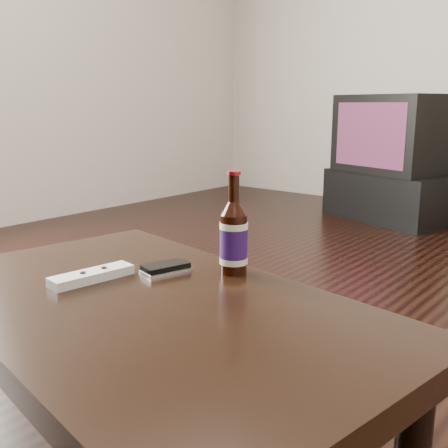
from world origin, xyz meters
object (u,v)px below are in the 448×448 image
Objects in this scene: tv_stand at (387,196)px; phone at (166,268)px; tv at (391,134)px; remote at (92,276)px; coffee_table at (147,324)px; beer_bottle at (234,238)px.

tv_stand is 6.78× the size of phone.
tv is 2.96m from remote.
tv is 3.00m from coffee_table.
beer_bottle is (0.03, 0.26, 0.14)m from coffee_table.
phone is 0.62× the size of remote.
coffee_table reaches higher than tv_stand.
tv reaches higher than coffee_table.
beer_bottle reaches higher than remote.
coffee_table is 0.20m from remote.
tv is at bearing 103.14° from coffee_table.
coffee_table is (0.68, -2.91, 0.19)m from tv_stand.
beer_bottle is (0.71, -2.66, 0.33)m from tv_stand.
tv_stand is 2.77m from beer_bottle.
phone is at bearing -61.05° from tv.
tv is (-0.00, -0.00, 0.44)m from tv_stand.
phone is 0.18m from remote.
coffee_table is at bearing -59.74° from tv_stand.
tv_stand is at bearing 90.00° from tv.
coffee_table is at bearing -96.50° from beer_bottle.
coffee_table is 0.29m from beer_bottle.
beer_bottle is (0.71, -2.65, -0.11)m from tv.
coffee_table is at bearing -59.73° from tv.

